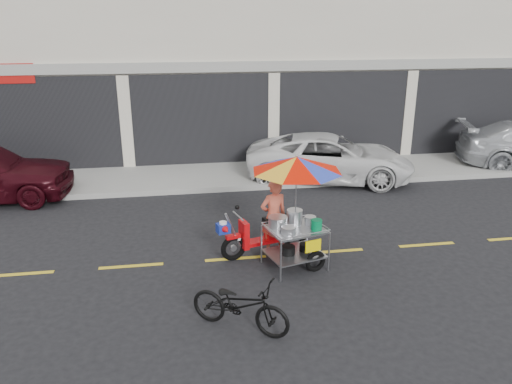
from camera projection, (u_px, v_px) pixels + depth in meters
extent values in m
plane|color=black|center=(334.00, 251.00, 10.06)|extent=(90.00, 90.00, 0.00)
cube|color=gray|center=(279.00, 171.00, 15.17)|extent=(45.00, 3.00, 0.15)
cube|color=beige|center=(254.00, 32.00, 18.55)|extent=(36.00, 8.00, 8.00)
cube|color=black|center=(273.00, 120.00, 15.62)|extent=(35.28, 0.06, 2.90)
cube|color=gray|center=(274.00, 66.00, 15.07)|extent=(36.00, 0.12, 0.30)
cube|color=gold|center=(334.00, 251.00, 10.06)|extent=(42.00, 0.10, 0.01)
imported|color=silver|center=(330.00, 158.00, 14.37)|extent=(5.17, 3.43, 1.32)
imported|color=black|center=(240.00, 305.00, 7.42)|extent=(1.64, 1.33, 0.84)
torus|color=black|center=(233.00, 248.00, 9.63)|extent=(0.52, 0.23, 0.52)
torus|color=black|center=(295.00, 236.00, 10.16)|extent=(0.52, 0.23, 0.52)
cylinder|color=#9EA0A5|center=(233.00, 248.00, 9.63)|extent=(0.14, 0.09, 0.13)
cylinder|color=#9EA0A5|center=(295.00, 236.00, 10.16)|extent=(0.14, 0.09, 0.13)
cube|color=red|center=(233.00, 237.00, 9.55)|extent=(0.31, 0.18, 0.07)
cylinder|color=#9EA0A5|center=(233.00, 230.00, 9.50)|extent=(0.33, 0.13, 0.73)
cube|color=red|center=(244.00, 235.00, 9.64)|extent=(0.18, 0.33, 0.54)
cube|color=red|center=(263.00, 241.00, 9.86)|extent=(0.76, 0.43, 0.07)
cube|color=red|center=(282.00, 228.00, 9.95)|extent=(0.72, 0.40, 0.36)
cube|color=black|center=(278.00, 219.00, 9.85)|extent=(0.62, 0.36, 0.09)
cylinder|color=#9EA0A5|center=(238.00, 216.00, 9.46)|extent=(0.16, 0.49, 0.03)
sphere|color=black|center=(237.00, 207.00, 9.60)|extent=(0.09, 0.09, 0.09)
cylinder|color=white|center=(238.00, 239.00, 9.61)|extent=(0.13, 0.13, 0.05)
cube|color=navy|center=(223.00, 228.00, 9.40)|extent=(0.28, 0.25, 0.18)
cylinder|color=white|center=(223.00, 223.00, 9.37)|extent=(0.18, 0.18, 0.05)
cone|color=red|center=(226.00, 230.00, 9.27)|extent=(0.21, 0.23, 0.16)
torus|color=black|center=(315.00, 261.00, 9.22)|extent=(0.43, 0.20, 0.42)
cylinder|color=#9EA0A5|center=(281.00, 262.00, 8.79)|extent=(0.04, 0.04, 0.77)
cylinder|color=#9EA0A5|center=(261.00, 244.00, 9.49)|extent=(0.04, 0.04, 0.77)
cylinder|color=#9EA0A5|center=(329.00, 252.00, 9.17)|extent=(0.04, 0.04, 0.77)
cylinder|color=#9EA0A5|center=(307.00, 235.00, 9.87)|extent=(0.04, 0.04, 0.77)
cube|color=#9EA0A5|center=(294.00, 253.00, 9.37)|extent=(1.17, 1.04, 0.03)
cube|color=#9EA0A5|center=(295.00, 229.00, 9.21)|extent=(1.17, 1.04, 0.04)
cylinder|color=#9EA0A5|center=(306.00, 235.00, 8.84)|extent=(0.97, 0.28, 0.02)
cylinder|color=#9EA0A5|center=(285.00, 219.00, 9.54)|extent=(0.97, 0.28, 0.02)
cylinder|color=#9EA0A5|center=(271.00, 231.00, 8.99)|extent=(0.23, 0.79, 0.02)
cylinder|color=#9EA0A5|center=(319.00, 222.00, 9.38)|extent=(0.23, 0.79, 0.02)
cylinder|color=#9EA0A5|center=(285.00, 245.00, 9.72)|extent=(0.21, 0.66, 0.04)
cylinder|color=#9EA0A5|center=(285.00, 224.00, 9.57)|extent=(0.21, 0.66, 0.04)
cube|color=#E5CB00|center=(313.00, 246.00, 8.94)|extent=(0.31, 0.10, 0.23)
cylinder|color=#B7B7BC|center=(278.00, 222.00, 9.22)|extent=(0.44, 0.44, 0.19)
cylinder|color=#B7B7BC|center=(295.00, 217.00, 9.36)|extent=(0.36, 0.36, 0.26)
cylinder|color=#B7B7BC|center=(310.00, 221.00, 9.35)|extent=(0.26, 0.26, 0.14)
cylinder|color=#B7B7BC|center=(289.00, 231.00, 8.95)|extent=(0.32, 0.32, 0.11)
cylinder|color=#026D3A|center=(317.00, 225.00, 9.09)|extent=(0.24, 0.24, 0.20)
cylinder|color=black|center=(288.00, 250.00, 9.28)|extent=(0.31, 0.31, 0.16)
cylinder|color=black|center=(305.00, 247.00, 9.43)|extent=(0.27, 0.27, 0.14)
cylinder|color=#9EA0A5|center=(296.00, 193.00, 9.08)|extent=(0.03, 0.03, 1.36)
sphere|color=#9EA0A5|center=(297.00, 156.00, 8.85)|extent=(0.05, 0.05, 0.05)
imported|color=#D2573F|center=(274.00, 217.00, 9.79)|extent=(0.64, 0.50, 1.53)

